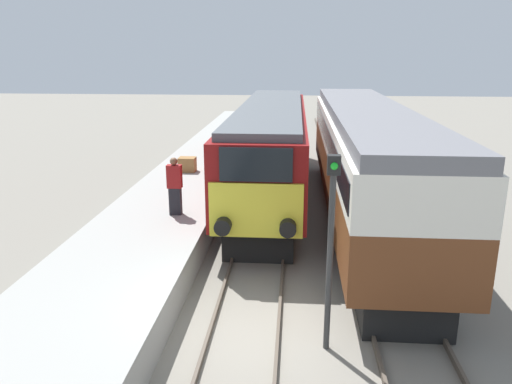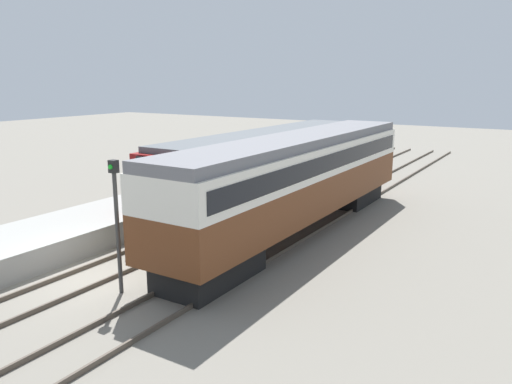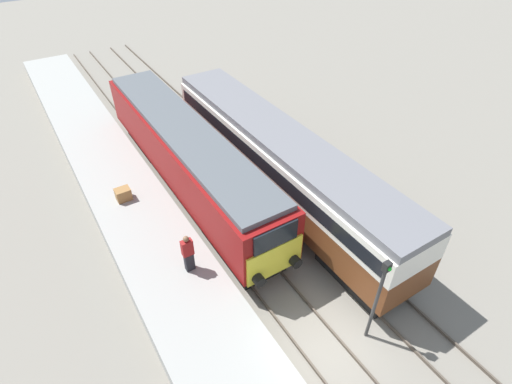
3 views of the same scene
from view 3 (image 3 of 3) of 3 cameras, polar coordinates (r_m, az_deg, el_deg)
name	(u,v)px [view 3 (image 3 of 3)]	position (r m, az deg, el deg)	size (l,w,h in m)	color
ground_plane	(324,351)	(15.39, 9.68, -21.48)	(120.00, 120.00, 0.00)	slate
platform_left	(152,240)	(18.47, -14.68, -6.69)	(3.50, 50.00, 0.90)	gray
rails_near_track	(250,259)	(17.62, -0.85, -9.58)	(1.51, 60.00, 0.14)	#4C4238
rails_far_track	(312,230)	(19.05, 7.94, -5.42)	(1.50, 60.00, 0.14)	#4C4238
locomotive	(187,155)	(20.47, -9.84, 5.21)	(2.70, 16.18, 3.71)	black
passenger_carriage	(280,161)	(19.25, 3.39, 4.46)	(2.75, 16.43, 3.99)	black
person_on_platform	(188,253)	(15.73, -9.68, -8.62)	(0.44, 0.26, 1.79)	black
signal_post	(378,295)	(14.15, 17.04, -13.95)	(0.24, 0.28, 3.96)	#333333
luggage_crate	(123,194)	(20.12, -18.43, -0.30)	(0.70, 0.56, 0.60)	olive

